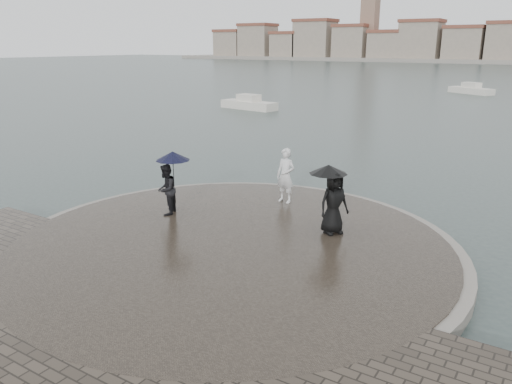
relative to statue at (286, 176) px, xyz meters
The scene contains 6 objects.
ground 7.56m from the statue, 86.23° to the right, with size 400.00×400.00×0.00m, color #2B3835.
kerb_ring 4.12m from the statue, 82.90° to the right, with size 12.50×12.50×0.32m, color gray.
quay_tip 4.12m from the statue, 82.90° to the right, with size 11.90×11.90×0.36m, color #2D261E.
statue is the anchor object (origin of this frame).
visitor_left 3.97m from the statue, 128.63° to the right, with size 1.22×1.12×2.04m.
visitor_right 3.09m from the statue, 35.59° to the right, with size 1.28×1.17×1.95m.
Camera 1 is at (7.41, -6.85, 5.55)m, focal length 35.00 mm.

